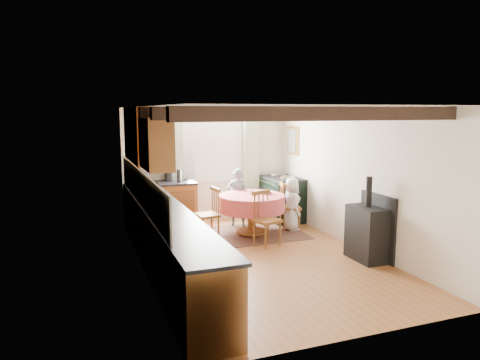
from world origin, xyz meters
name	(u,v)px	position (x,y,z in m)	size (l,w,h in m)	color
floor	(257,258)	(0.00, 0.00, 0.00)	(3.60, 5.50, 0.00)	#A55E35
ceiling	(258,107)	(0.00, 0.00, 2.40)	(3.60, 5.50, 0.00)	white
wall_back	(208,165)	(0.00, 2.75, 1.20)	(3.60, 0.00, 2.40)	silver
wall_front	(363,226)	(0.00, -2.75, 1.20)	(3.60, 0.00, 2.40)	silver
wall_left	(142,191)	(-1.80, 0.00, 1.20)	(0.00, 5.50, 2.40)	silver
wall_right	(355,178)	(1.80, 0.00, 1.20)	(0.00, 5.50, 2.40)	silver
beam_a	(327,114)	(0.00, -2.00, 2.31)	(3.60, 0.16, 0.16)	black
beam_b	(287,113)	(0.00, -1.00, 2.31)	(3.60, 0.16, 0.16)	black
beam_c	(258,113)	(0.00, 0.00, 2.31)	(3.60, 0.16, 0.16)	black
beam_d	(236,113)	(0.00, 1.00, 2.31)	(3.60, 0.16, 0.16)	black
beam_e	(219,112)	(0.00, 2.00, 2.31)	(3.60, 0.16, 0.16)	black
splash_left	(140,188)	(-1.78, 0.30, 1.20)	(0.02, 4.50, 0.55)	beige
splash_back	(162,167)	(-1.00, 2.73, 1.20)	(1.40, 0.02, 0.55)	beige
base_cabinet_left	(164,240)	(-1.50, 0.00, 0.44)	(0.60, 5.30, 0.88)	brown
base_cabinet_back	(163,206)	(-1.05, 2.45, 0.44)	(1.30, 0.60, 0.88)	brown
worktop_left	(165,210)	(-1.48, 0.00, 0.90)	(0.64, 5.30, 0.04)	black
worktop_back	(163,183)	(-1.05, 2.43, 0.90)	(1.30, 0.64, 0.04)	black
wall_cabinet_glass	(140,134)	(-1.63, 1.20, 1.95)	(0.34, 1.80, 0.90)	brown
wall_cabinet_solid	(156,144)	(-1.63, -0.30, 1.90)	(0.34, 0.90, 0.70)	brown
window_frame	(213,146)	(0.10, 2.73, 1.60)	(1.34, 0.03, 1.54)	white
window_pane	(213,146)	(0.10, 2.74, 1.60)	(1.20, 0.01, 1.40)	white
curtain_left	(175,171)	(-0.75, 2.65, 1.10)	(0.35, 0.10, 2.10)	beige
curtain_right	(251,168)	(0.95, 2.65, 1.10)	(0.35, 0.10, 2.10)	beige
curtain_rod	(214,118)	(0.10, 2.65, 2.20)	(0.03, 0.03, 2.00)	black
wall_picture	(292,141)	(1.77, 2.30, 1.70)	(0.04, 0.50, 0.60)	gold
wall_plate	(254,140)	(1.05, 2.72, 1.70)	(0.30, 0.30, 0.02)	silver
rug	(252,233)	(0.44, 1.34, 0.01)	(1.93, 1.50, 0.01)	#523525
dining_table	(252,214)	(0.44, 1.34, 0.38)	(1.26, 1.26, 0.76)	#C24C3B
chair_near	(267,219)	(0.42, 0.57, 0.48)	(0.41, 0.43, 0.96)	brown
chair_left	(207,213)	(-0.43, 1.37, 0.47)	(0.41, 0.42, 0.95)	brown
chair_right	(290,206)	(1.29, 1.42, 0.47)	(0.40, 0.42, 0.94)	brown
aga_range	(282,198)	(1.47, 2.15, 0.48)	(0.67, 1.03, 0.95)	black
cast_iron_stove	(368,219)	(1.58, -0.69, 0.67)	(0.40, 0.67, 1.33)	black
child_far	(238,197)	(0.39, 1.99, 0.60)	(0.44, 0.29, 1.19)	slate
child_right	(292,204)	(1.27, 1.32, 0.52)	(0.51, 0.33, 1.05)	silver
bowl_a	(266,192)	(0.74, 1.35, 0.79)	(0.23, 0.23, 0.06)	silver
bowl_b	(267,192)	(0.78, 1.42, 0.79)	(0.17, 0.17, 0.05)	silver
cup	(252,192)	(0.44, 1.35, 0.81)	(0.10, 0.10, 0.10)	silver
canister_tall	(145,178)	(-1.40, 2.41, 1.03)	(0.13, 0.13, 0.22)	#262628
canister_wide	(169,176)	(-0.88, 2.57, 1.03)	(0.19, 0.19, 0.21)	#262628
canister_slim	(179,176)	(-0.73, 2.34, 1.05)	(0.09, 0.09, 0.25)	#262628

